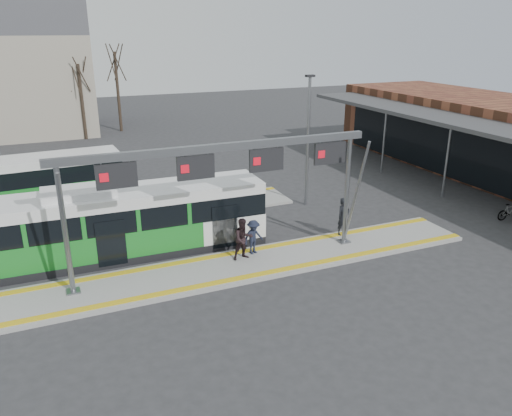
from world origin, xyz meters
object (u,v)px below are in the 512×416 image
(gantry, at_px, (224,170))
(passenger_b, at_px, (243,239))
(passenger_a, at_px, (343,217))
(passenger_c, at_px, (253,237))
(hero_bus, at_px, (129,222))

(gantry, height_order, passenger_b, gantry)
(passenger_a, relative_size, passenger_c, 1.18)
(hero_bus, relative_size, passenger_b, 6.52)
(gantry, xyz_separation_m, passenger_b, (0.87, 0.23, -3.23))
(hero_bus, xyz_separation_m, passenger_a, (9.71, -2.17, -0.43))
(passenger_a, xyz_separation_m, passenger_c, (-4.80, -0.28, -0.14))
(hero_bus, distance_m, passenger_a, 9.96)
(hero_bus, height_order, passenger_a, hero_bus)
(hero_bus, bearing_deg, gantry, -40.05)
(passenger_c, bearing_deg, hero_bus, 138.18)
(gantry, bearing_deg, hero_bus, 138.77)
(passenger_b, bearing_deg, passenger_c, 25.40)
(hero_bus, distance_m, passenger_c, 5.52)
(hero_bus, relative_size, passenger_a, 6.53)
(gantry, bearing_deg, passenger_b, 14.64)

